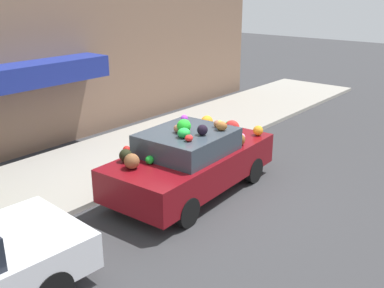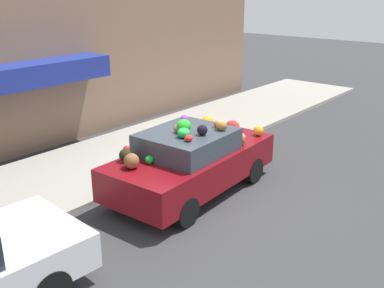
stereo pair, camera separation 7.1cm
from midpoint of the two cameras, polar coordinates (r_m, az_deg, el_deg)
name	(u,v)px [view 2 (the right image)]	position (r m, az deg, el deg)	size (l,w,h in m)	color
ground_plane	(192,192)	(9.81, 0.21, -6.06)	(60.00, 60.00, 0.00)	#38383A
sidewalk_curb	(111,160)	(11.56, -10.13, -1.99)	(24.00, 3.20, 0.12)	#9E998E
building_facade	(46,31)	(12.60, -17.86, 13.45)	(18.00, 1.20, 6.31)	#846651
fire_hydrant	(127,160)	(10.34, -8.00, -2.09)	(0.20, 0.20, 0.70)	red
art_car	(192,160)	(9.51, 0.17, -1.99)	(4.08, 1.96, 1.70)	maroon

